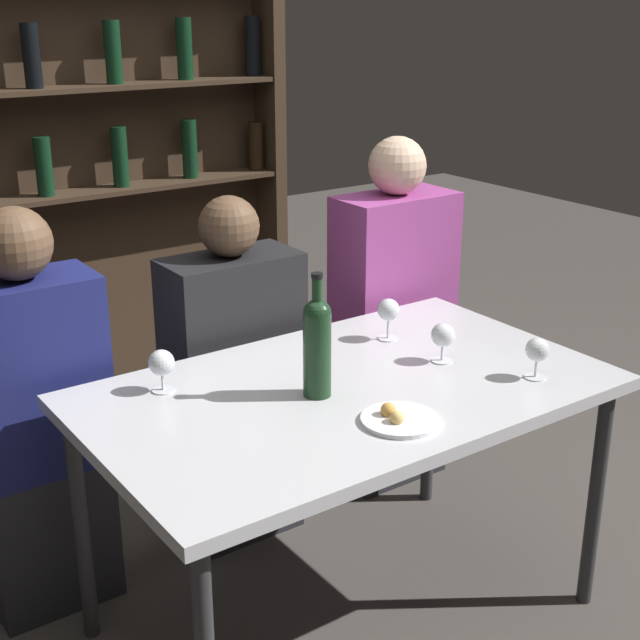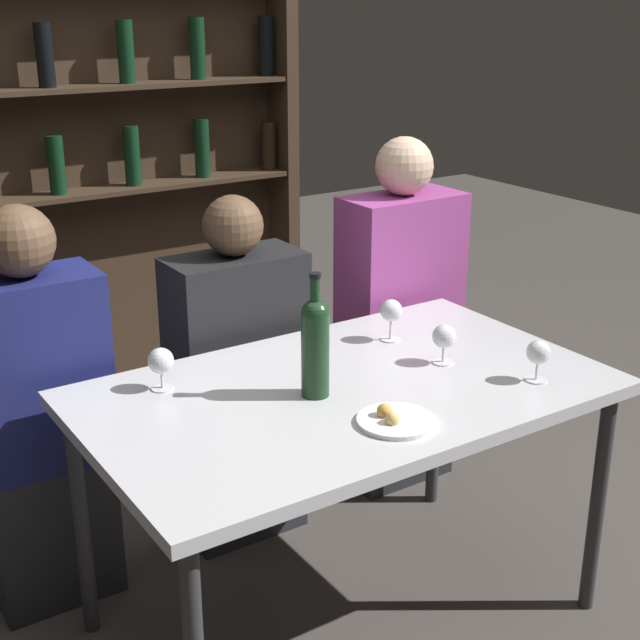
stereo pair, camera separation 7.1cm
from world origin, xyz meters
name	(u,v)px [view 1 (the left image)]	position (x,y,z in m)	size (l,w,h in m)	color
ground_plane	(344,616)	(0.00, 0.00, 0.00)	(10.00, 10.00, 0.00)	#47423D
dining_table	(347,407)	(0.00, 0.00, 0.68)	(1.39, 0.84, 0.74)	silver
wine_rack_wall	(78,159)	(0.00, 1.87, 1.08)	(1.88, 0.21, 2.06)	#38281C
wine_bottle	(316,342)	(-0.10, 0.00, 0.89)	(0.07, 0.07, 0.33)	#19381E
wine_glass_0	(161,364)	(-0.42, 0.25, 0.82)	(0.07, 0.07, 0.12)	silver
wine_glass_1	(388,311)	(0.31, 0.21, 0.83)	(0.07, 0.07, 0.13)	silver
wine_glass_2	(443,336)	(0.32, -0.02, 0.82)	(0.07, 0.07, 0.11)	silver
wine_glass_3	(537,351)	(0.45, -0.25, 0.82)	(0.07, 0.07, 0.12)	silver
food_plate_0	(398,419)	(-0.03, -0.24, 0.75)	(0.19, 0.19, 0.04)	white
seated_person_left	(37,429)	(-0.66, 0.58, 0.57)	(0.40, 0.22, 1.21)	#26262B
seated_person_center	(235,385)	(-0.02, 0.58, 0.54)	(0.43, 0.22, 1.16)	#26262B
seated_person_right	(393,326)	(0.64, 0.58, 0.60)	(0.43, 0.22, 1.28)	#26262B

